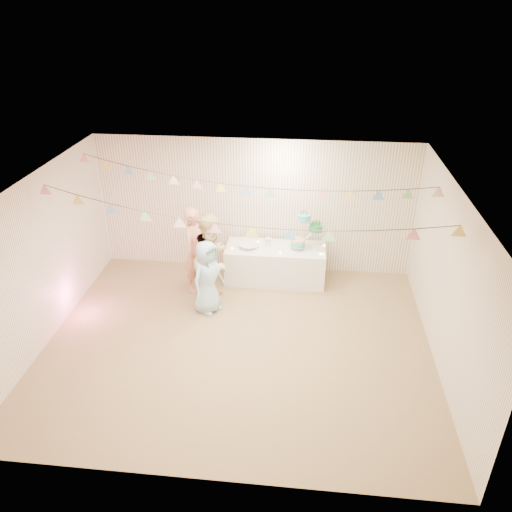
# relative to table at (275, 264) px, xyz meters

# --- Properties ---
(floor) EXTENTS (6.00, 6.00, 0.00)m
(floor) POSITION_rel_table_xyz_m (-0.44, -2.01, -0.35)
(floor) COLOR olive
(floor) RESTS_ON ground
(ceiling) EXTENTS (6.00, 6.00, 0.00)m
(ceiling) POSITION_rel_table_xyz_m (-0.44, -2.01, 2.25)
(ceiling) COLOR beige
(ceiling) RESTS_ON ground
(back_wall) EXTENTS (6.00, 6.00, 0.00)m
(back_wall) POSITION_rel_table_xyz_m (-0.44, 0.49, 0.95)
(back_wall) COLOR white
(back_wall) RESTS_ON ground
(front_wall) EXTENTS (6.00, 6.00, 0.00)m
(front_wall) POSITION_rel_table_xyz_m (-0.44, -4.51, 0.95)
(front_wall) COLOR white
(front_wall) RESTS_ON ground
(left_wall) EXTENTS (5.00, 5.00, 0.00)m
(left_wall) POSITION_rel_table_xyz_m (-3.44, -2.01, 0.95)
(left_wall) COLOR white
(left_wall) RESTS_ON ground
(right_wall) EXTENTS (5.00, 5.00, 0.00)m
(right_wall) POSITION_rel_table_xyz_m (2.56, -2.01, 0.95)
(right_wall) COLOR white
(right_wall) RESTS_ON ground
(table) EXTENTS (1.86, 0.74, 0.70)m
(table) POSITION_rel_table_xyz_m (0.00, 0.00, 0.00)
(table) COLOR white
(table) RESTS_ON floor
(cake_stand) EXTENTS (0.63, 0.37, 0.71)m
(cake_stand) POSITION_rel_table_xyz_m (0.55, 0.05, 0.75)
(cake_stand) COLOR silver
(cake_stand) RESTS_ON table
(cake_bottom) EXTENTS (0.31, 0.31, 0.15)m
(cake_bottom) POSITION_rel_table_xyz_m (0.40, -0.01, 0.49)
(cake_bottom) COLOR #29BFB7
(cake_bottom) RESTS_ON cake_stand
(cake_middle) EXTENTS (0.27, 0.27, 0.22)m
(cake_middle) POSITION_rel_table_xyz_m (0.73, 0.14, 0.76)
(cake_middle) COLOR #1C813E
(cake_middle) RESTS_ON cake_stand
(cake_top_tier) EXTENTS (0.25, 0.25, 0.19)m
(cake_top_tier) POSITION_rel_table_xyz_m (0.49, 0.02, 1.03)
(cake_top_tier) COLOR #3FC0C8
(cake_top_tier) RESTS_ON cake_stand
(platter) EXTENTS (0.35, 0.35, 0.02)m
(platter) POSITION_rel_table_xyz_m (-0.50, -0.05, 0.41)
(platter) COLOR white
(platter) RESTS_ON table
(posy) EXTENTS (0.15, 0.15, 0.18)m
(posy) POSITION_rel_table_xyz_m (-0.15, 0.05, 0.49)
(posy) COLOR white
(posy) RESTS_ON table
(person_adult_a) EXTENTS (0.58, 0.69, 1.63)m
(person_adult_a) POSITION_rel_table_xyz_m (-1.40, -0.48, 0.47)
(person_adult_a) COLOR tan
(person_adult_a) RESTS_ON floor
(person_adult_b) EXTENTS (0.84, 0.96, 1.67)m
(person_adult_b) POSITION_rel_table_xyz_m (-1.04, -0.81, 0.48)
(person_adult_b) COLOR #D2BA81
(person_adult_b) RESTS_ON floor
(person_child) EXTENTS (0.70, 0.77, 1.32)m
(person_child) POSITION_rel_table_xyz_m (-1.07, -1.14, 0.31)
(person_child) COLOR #99C6D9
(person_child) RESTS_ON floor
(bunting_back) EXTENTS (5.60, 1.10, 0.40)m
(bunting_back) POSITION_rel_table_xyz_m (-0.44, -0.91, 2.00)
(bunting_back) COLOR pink
(bunting_back) RESTS_ON ceiling
(bunting_front) EXTENTS (5.60, 0.90, 0.36)m
(bunting_front) POSITION_rel_table_xyz_m (-0.44, -2.21, 1.97)
(bunting_front) COLOR #72A5E5
(bunting_front) RESTS_ON ceiling
(tealight_0) EXTENTS (0.04, 0.04, 0.03)m
(tealight_0) POSITION_rel_table_xyz_m (-0.80, -0.15, 0.36)
(tealight_0) COLOR #FFD88C
(tealight_0) RESTS_ON table
(tealight_1) EXTENTS (0.04, 0.04, 0.03)m
(tealight_1) POSITION_rel_table_xyz_m (-0.35, 0.18, 0.36)
(tealight_1) COLOR #FFD88C
(tealight_1) RESTS_ON table
(tealight_2) EXTENTS (0.04, 0.04, 0.03)m
(tealight_2) POSITION_rel_table_xyz_m (0.10, -0.22, 0.36)
(tealight_2) COLOR #FFD88C
(tealight_2) RESTS_ON table
(tealight_3) EXTENTS (0.04, 0.04, 0.03)m
(tealight_3) POSITION_rel_table_xyz_m (0.35, 0.22, 0.36)
(tealight_3) COLOR #FFD88C
(tealight_3) RESTS_ON table
(tealight_4) EXTENTS (0.04, 0.04, 0.03)m
(tealight_4) POSITION_rel_table_xyz_m (0.82, -0.18, 0.36)
(tealight_4) COLOR #FFD88C
(tealight_4) RESTS_ON table
(tealight_5) EXTENTS (0.04, 0.04, 0.03)m
(tealight_5) POSITION_rel_table_xyz_m (0.90, 0.15, 0.36)
(tealight_5) COLOR #FFD88C
(tealight_5) RESTS_ON table
(tealight_6) EXTENTS (0.04, 0.04, 0.03)m
(tealight_6) POSITION_rel_table_xyz_m (0.87, -0.19, 0.36)
(tealight_6) COLOR #FFD88C
(tealight_6) RESTS_ON table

